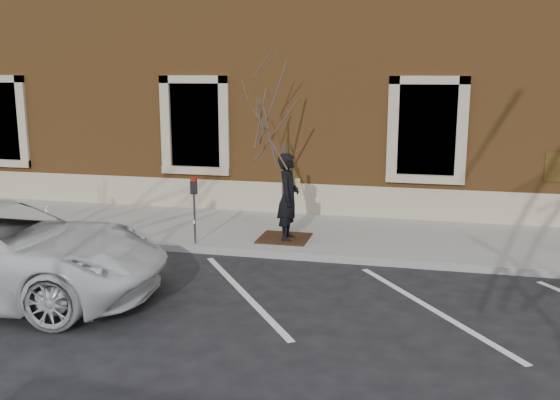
# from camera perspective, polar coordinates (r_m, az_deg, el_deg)

# --- Properties ---
(ground) EXTENTS (120.00, 120.00, 0.00)m
(ground) POSITION_cam_1_polar(r_m,az_deg,el_deg) (13.06, -0.61, -5.25)
(ground) COLOR #28282B
(ground) RESTS_ON ground
(sidewalk_near) EXTENTS (40.00, 3.50, 0.15)m
(sidewalk_near) POSITION_cam_1_polar(r_m,az_deg,el_deg) (14.68, 1.03, -3.03)
(sidewalk_near) COLOR gray
(sidewalk_near) RESTS_ON ground
(curb_near) EXTENTS (40.00, 0.12, 0.15)m
(curb_near) POSITION_cam_1_polar(r_m,az_deg,el_deg) (12.99, -0.66, -5.00)
(curb_near) COLOR #9E9E99
(curb_near) RESTS_ON ground
(parking_stripes) EXTENTS (28.00, 4.40, 0.01)m
(parking_stripes) POSITION_cam_1_polar(r_m,az_deg,el_deg) (11.05, -3.38, -8.46)
(parking_stripes) COLOR silver
(parking_stripes) RESTS_ON ground
(building_civic) EXTENTS (40.00, 8.62, 8.00)m
(building_civic) POSITION_cam_1_polar(r_m,az_deg,el_deg) (20.10, 4.80, 12.19)
(building_civic) COLOR brown
(building_civic) RESTS_ON ground
(man) EXTENTS (0.47, 0.71, 1.93)m
(man) POSITION_cam_1_polar(r_m,az_deg,el_deg) (13.59, 0.76, 0.26)
(man) COLOR black
(man) RESTS_ON sidewalk_near
(parking_meter) EXTENTS (0.13, 0.10, 1.44)m
(parking_meter) POSITION_cam_1_polar(r_m,az_deg,el_deg) (13.42, -7.86, 0.16)
(parking_meter) COLOR #595B60
(parking_meter) RESTS_ON sidewalk_near
(tree_grate) EXTENTS (1.10, 1.10, 0.03)m
(tree_grate) POSITION_cam_1_polar(r_m,az_deg,el_deg) (13.90, 0.38, -3.50)
(tree_grate) COLOR #3A2612
(tree_grate) RESTS_ON sidewalk_near
(sapling) EXTENTS (2.32, 2.32, 3.87)m
(sapling) POSITION_cam_1_polar(r_m,az_deg,el_deg) (13.45, 0.39, 7.65)
(sapling) COLOR #4F3A30
(sapling) RESTS_ON sidewalk_near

